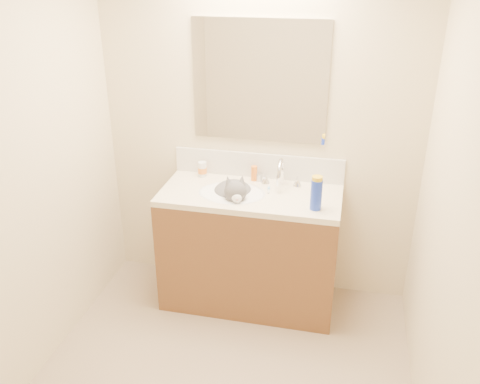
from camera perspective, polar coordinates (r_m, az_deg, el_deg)
The scene contains 16 objects.
room_shell at distance 2.25m, azimuth -3.69°, elevation 4.17°, with size 2.24×2.54×2.52m.
vanity_cabinet at distance 3.58m, azimuth 1.12°, elevation -6.59°, with size 1.20×0.55×0.82m, color brown.
counter_slab at distance 3.38m, azimuth 1.18°, elevation -0.36°, with size 1.20×0.55×0.04m, color beige.
basin at distance 3.40m, azimuth -0.91°, elevation -1.14°, with size 0.45×0.36×0.14m, color white.
faucet at distance 3.43m, azimuth 4.60°, elevation 1.91°, with size 0.28×0.20×0.21m.
cat at distance 3.40m, azimuth -0.73°, elevation -0.38°, with size 0.40×0.43×0.32m.
backsplash at distance 3.57m, azimuth 2.04°, elevation 3.00°, with size 1.20×0.02×0.18m, color silver.
mirror at distance 3.40m, azimuth 2.20°, elevation 12.27°, with size 0.90×0.02×0.80m, color white.
pill_bottle at distance 3.61m, azimuth -4.25°, elevation 2.57°, with size 0.06×0.06×0.11m, color silver.
pill_label at distance 3.61m, azimuth -4.24°, elevation 2.44°, with size 0.06×0.06×0.04m, color orange.
silver_jar at distance 3.54m, azimuth 2.18°, elevation 1.67°, with size 0.05×0.05×0.05m, color #B7B7BC.
amber_bottle at distance 3.54m, azimuth 1.59°, elevation 2.11°, with size 0.04×0.04×0.11m, color orange.
toothbrush at distance 3.41m, azimuth 3.25°, elevation 0.32°, with size 0.01×0.13×0.01m, color silver.
toothbrush_head at distance 3.41m, azimuth 3.25°, elevation 0.38°, with size 0.02×0.03×0.02m, color #5FA6CA.
spray_can at distance 3.14m, azimuth 8.55°, elevation -0.30°, with size 0.07×0.07×0.19m, color #1B34BF.
spray_cap at distance 3.10m, azimuth 8.67°, elevation 1.40°, with size 0.07×0.07×0.04m, color gold.
Camera 1 is at (0.60, -2.02, 2.28)m, focal length 38.00 mm.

